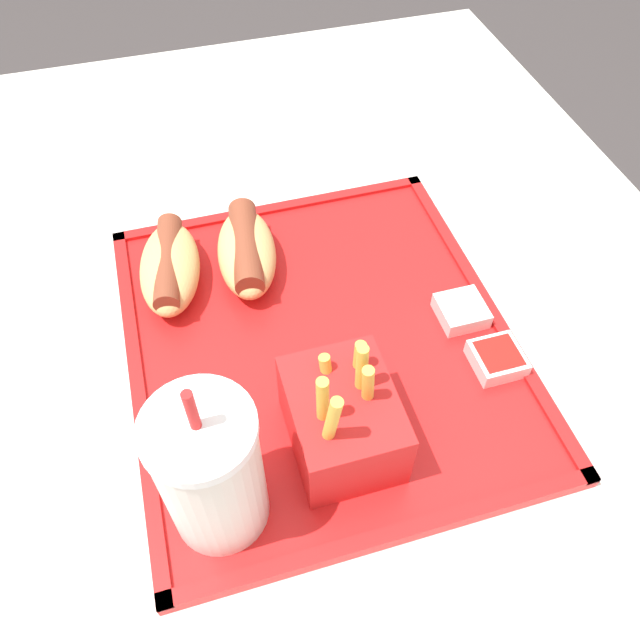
{
  "coord_description": "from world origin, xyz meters",
  "views": [
    {
      "loc": [
        -0.36,
        0.06,
        1.23
      ],
      "look_at": [
        -0.03,
        -0.03,
        0.8
      ],
      "focal_mm": 35.0,
      "sensor_mm": 36.0,
      "label": 1
    }
  ],
  "objects_px": {
    "soda_cup": "(211,472)",
    "hot_dog_far": "(170,267)",
    "hot_dog_near": "(247,251)",
    "sauce_cup_ketchup": "(497,358)",
    "sauce_cup_mayo": "(461,310)",
    "fries_carton": "(342,419)"
  },
  "relations": [
    {
      "from": "fries_carton",
      "to": "sauce_cup_mayo",
      "type": "height_order",
      "value": "fries_carton"
    },
    {
      "from": "hot_dog_near",
      "to": "sauce_cup_mayo",
      "type": "relative_size",
      "value": 2.97
    },
    {
      "from": "fries_carton",
      "to": "hot_dog_near",
      "type": "bearing_deg",
      "value": 8.6
    },
    {
      "from": "soda_cup",
      "to": "sauce_cup_mayo",
      "type": "height_order",
      "value": "soda_cup"
    },
    {
      "from": "hot_dog_far",
      "to": "hot_dog_near",
      "type": "distance_m",
      "value": 0.08
    },
    {
      "from": "soda_cup",
      "to": "fries_carton",
      "type": "bearing_deg",
      "value": -73.56
    },
    {
      "from": "fries_carton",
      "to": "sauce_cup_mayo",
      "type": "xyz_separation_m",
      "value": [
        0.09,
        -0.15,
        -0.03
      ]
    },
    {
      "from": "sauce_cup_ketchup",
      "to": "hot_dog_far",
      "type": "bearing_deg",
      "value": 55.81
    },
    {
      "from": "hot_dog_near",
      "to": "fries_carton",
      "type": "bearing_deg",
      "value": -171.4
    },
    {
      "from": "soda_cup",
      "to": "sauce_cup_mayo",
      "type": "relative_size",
      "value": 3.86
    },
    {
      "from": "hot_dog_near",
      "to": "sauce_cup_ketchup",
      "type": "xyz_separation_m",
      "value": [
        -0.18,
        -0.19,
        -0.01
      ]
    },
    {
      "from": "sauce_cup_ketchup",
      "to": "soda_cup",
      "type": "bearing_deg",
      "value": 104.04
    },
    {
      "from": "hot_dog_far",
      "to": "sauce_cup_mayo",
      "type": "distance_m",
      "value": 0.28
    },
    {
      "from": "hot_dog_far",
      "to": "hot_dog_near",
      "type": "height_order",
      "value": "hot_dog_near"
    },
    {
      "from": "hot_dog_far",
      "to": "sauce_cup_ketchup",
      "type": "xyz_separation_m",
      "value": [
        -0.18,
        -0.26,
        -0.01
      ]
    },
    {
      "from": "hot_dog_far",
      "to": "hot_dog_near",
      "type": "xyz_separation_m",
      "value": [
        0.0,
        -0.08,
        0.0
      ]
    },
    {
      "from": "soda_cup",
      "to": "fries_carton",
      "type": "relative_size",
      "value": 1.41
    },
    {
      "from": "hot_dog_far",
      "to": "sauce_cup_mayo",
      "type": "height_order",
      "value": "hot_dog_far"
    },
    {
      "from": "soda_cup",
      "to": "sauce_cup_mayo",
      "type": "distance_m",
      "value": 0.28
    },
    {
      "from": "fries_carton",
      "to": "soda_cup",
      "type": "bearing_deg",
      "value": 106.44
    },
    {
      "from": "hot_dog_far",
      "to": "sauce_cup_ketchup",
      "type": "bearing_deg",
      "value": -124.19
    },
    {
      "from": "soda_cup",
      "to": "hot_dog_far",
      "type": "xyz_separation_m",
      "value": [
        0.24,
        0.0,
        -0.04
      ]
    }
  ]
}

